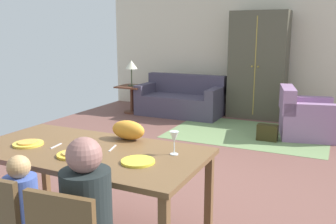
{
  "coord_description": "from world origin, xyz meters",
  "views": [
    {
      "loc": [
        1.56,
        -3.76,
        1.69
      ],
      "look_at": [
        -0.1,
        -0.25,
        0.85
      ],
      "focal_mm": 39.52,
      "sensor_mm": 36.0,
      "label": 1
    }
  ],
  "objects_px": {
    "plate_near_man": "(28,144)",
    "person_child": "(27,224)",
    "plate_near_child": "(73,155)",
    "plate_near_woman": "(138,161)",
    "wine_glass": "(174,138)",
    "side_table": "(132,95)",
    "couch": "(181,100)",
    "armchair": "(304,118)",
    "cat": "(128,130)",
    "dining_table": "(88,157)",
    "armoire": "(258,65)",
    "table_lamp": "(131,66)",
    "handbag": "(267,133)"
  },
  "relations": [
    {
      "from": "plate_near_man",
      "to": "person_child",
      "type": "height_order",
      "value": "person_child"
    },
    {
      "from": "plate_near_child",
      "to": "plate_near_woman",
      "type": "height_order",
      "value": "same"
    },
    {
      "from": "wine_glass",
      "to": "side_table",
      "type": "distance_m",
      "value": 5.13
    },
    {
      "from": "couch",
      "to": "armchair",
      "type": "bearing_deg",
      "value": -15.0
    },
    {
      "from": "plate_near_woman",
      "to": "cat",
      "type": "height_order",
      "value": "cat"
    },
    {
      "from": "dining_table",
      "to": "plate_near_woman",
      "type": "xyz_separation_m",
      "value": [
        0.53,
        -0.1,
        0.08
      ]
    },
    {
      "from": "plate_near_woman",
      "to": "cat",
      "type": "xyz_separation_m",
      "value": [
        -0.38,
        0.49,
        0.08
      ]
    },
    {
      "from": "plate_near_woman",
      "to": "side_table",
      "type": "distance_m",
      "value": 5.27
    },
    {
      "from": "armchair",
      "to": "armoire",
      "type": "height_order",
      "value": "armoire"
    },
    {
      "from": "armchair",
      "to": "couch",
      "type": "bearing_deg",
      "value": 165.0
    },
    {
      "from": "cat",
      "to": "armoire",
      "type": "distance_m",
      "value": 4.73
    },
    {
      "from": "couch",
      "to": "table_lamp",
      "type": "distance_m",
      "value": 1.27
    },
    {
      "from": "plate_near_child",
      "to": "armchair",
      "type": "height_order",
      "value": "armchair"
    },
    {
      "from": "person_child",
      "to": "couch",
      "type": "distance_m",
      "value": 5.45
    },
    {
      "from": "plate_near_man",
      "to": "armchair",
      "type": "relative_size",
      "value": 0.24
    },
    {
      "from": "cat",
      "to": "handbag",
      "type": "xyz_separation_m",
      "value": [
        0.67,
        3.1,
        -0.71
      ]
    },
    {
      "from": "wine_glass",
      "to": "armchair",
      "type": "height_order",
      "value": "wine_glass"
    },
    {
      "from": "table_lamp",
      "to": "handbag",
      "type": "distance_m",
      "value": 3.28
    },
    {
      "from": "dining_table",
      "to": "armchair",
      "type": "xyz_separation_m",
      "value": [
        1.32,
        3.97,
        -0.37
      ]
    },
    {
      "from": "cat",
      "to": "armoire",
      "type": "relative_size",
      "value": 0.15
    },
    {
      "from": "armchair",
      "to": "plate_near_man",
      "type": "bearing_deg",
      "value": -114.28
    },
    {
      "from": "person_child",
      "to": "cat",
      "type": "relative_size",
      "value": 2.89
    },
    {
      "from": "dining_table",
      "to": "table_lamp",
      "type": "height_order",
      "value": "table_lamp"
    },
    {
      "from": "plate_near_child",
      "to": "wine_glass",
      "type": "relative_size",
      "value": 1.34
    },
    {
      "from": "wine_glass",
      "to": "dining_table",
      "type": "bearing_deg",
      "value": -165.4
    },
    {
      "from": "dining_table",
      "to": "wine_glass",
      "type": "height_order",
      "value": "wine_glass"
    },
    {
      "from": "armchair",
      "to": "table_lamp",
      "type": "bearing_deg",
      "value": 173.34
    },
    {
      "from": "couch",
      "to": "armchair",
      "type": "distance_m",
      "value": 2.59
    },
    {
      "from": "dining_table",
      "to": "handbag",
      "type": "height_order",
      "value": "dining_table"
    },
    {
      "from": "plate_near_woman",
      "to": "person_child",
      "type": "xyz_separation_m",
      "value": [
        -0.53,
        -0.58,
        -0.34
      ]
    },
    {
      "from": "plate_near_man",
      "to": "couch",
      "type": "height_order",
      "value": "couch"
    },
    {
      "from": "table_lamp",
      "to": "person_child",
      "type": "bearing_deg",
      "value": -66.46
    },
    {
      "from": "armoire",
      "to": "side_table",
      "type": "bearing_deg",
      "value": -163.85
    },
    {
      "from": "armchair",
      "to": "armoire",
      "type": "bearing_deg",
      "value": 132.3
    },
    {
      "from": "plate_near_woman",
      "to": "armoire",
      "type": "bearing_deg",
      "value": 92.65
    },
    {
      "from": "plate_near_woman",
      "to": "wine_glass",
      "type": "distance_m",
      "value": 0.35
    },
    {
      "from": "plate_near_child",
      "to": "handbag",
      "type": "bearing_deg",
      "value": 77.37
    },
    {
      "from": "wine_glass",
      "to": "handbag",
      "type": "distance_m",
      "value": 3.39
    },
    {
      "from": "plate_near_woman",
      "to": "armoire",
      "type": "xyz_separation_m",
      "value": [
        -0.24,
        5.21,
        0.28
      ]
    },
    {
      "from": "plate_near_man",
      "to": "armchair",
      "type": "height_order",
      "value": "armchair"
    },
    {
      "from": "plate_near_child",
      "to": "handbag",
      "type": "height_order",
      "value": "plate_near_child"
    },
    {
      "from": "wine_glass",
      "to": "couch",
      "type": "xyz_separation_m",
      "value": [
        -1.87,
        4.46,
        -0.59
      ]
    },
    {
      "from": "plate_near_child",
      "to": "armoire",
      "type": "relative_size",
      "value": 0.12
    },
    {
      "from": "wine_glass",
      "to": "person_child",
      "type": "xyz_separation_m",
      "value": [
        -0.69,
        -0.86,
        -0.46
      ]
    },
    {
      "from": "person_child",
      "to": "armoire",
      "type": "height_order",
      "value": "armoire"
    },
    {
      "from": "plate_near_woman",
      "to": "plate_near_child",
      "type": "bearing_deg",
      "value": -171.38
    },
    {
      "from": "plate_near_woman",
      "to": "armchair",
      "type": "bearing_deg",
      "value": 79.01
    },
    {
      "from": "plate_near_man",
      "to": "couch",
      "type": "distance_m",
      "value": 4.83
    },
    {
      "from": "armoire",
      "to": "handbag",
      "type": "xyz_separation_m",
      "value": [
        0.53,
        -1.62,
        -0.92
      ]
    },
    {
      "from": "wine_glass",
      "to": "armchair",
      "type": "bearing_deg",
      "value": 80.6
    }
  ]
}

